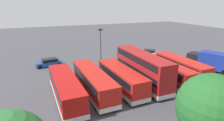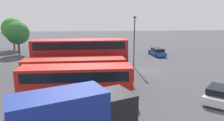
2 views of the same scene
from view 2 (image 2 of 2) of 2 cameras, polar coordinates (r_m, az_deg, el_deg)
The scene contains 13 objects.
ground_plane at distance 29.69m, azimuth 8.63°, elevation -2.56°, with size 140.00×140.00×0.00m, color #47474C.
bus_single_deck_near_end at distance 19.88m, azimuth -9.56°, elevation -5.27°, with size 2.63×10.30×2.95m.
bus_single_deck_second at distance 23.35m, azimuth -9.95°, elevation -2.61°, with size 2.85×10.94×2.95m.
bus_double_decker_third at distance 26.59m, azimuth -8.49°, elevation 1.11°, with size 2.74×11.66×4.55m.
bus_single_deck_fourth at distance 30.26m, azimuth -9.15°, elevation 0.86°, with size 3.09×10.25×2.95m.
bus_single_deck_fifth at distance 33.92m, azimuth -7.97°, elevation 2.14°, with size 2.97×11.38×2.95m.
bus_single_deck_sixth at distance 37.54m, azimuth -8.71°, elevation 3.11°, with size 2.89×10.97×2.95m.
box_truck_blue at distance 13.29m, azimuth -10.53°, elevation -14.15°, with size 5.24×7.88×3.20m.
car_hatchback_silver at distance 40.24m, azimuth 12.10°, elevation 2.27°, with size 4.69×2.29×1.43m.
car_small_green at distance 21.00m, azimuth 26.81°, elevation -8.16°, with size 4.18×4.02×1.43m.
lamp_post_tall at distance 30.40m, azimuth 6.04°, elevation 6.13°, with size 0.70×0.30×7.29m.
tree_midleft at distance 50.89m, azimuth -25.25°, elevation 7.75°, with size 4.69×4.69×6.85m.
tree_midright at distance 44.11m, azimuth -24.14°, elevation 6.78°, with size 4.33×4.33×6.27m.
Camera 2 is at (-27.86, 6.87, 7.60)m, focal length 33.87 mm.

